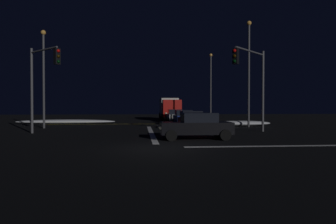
{
  "coord_description": "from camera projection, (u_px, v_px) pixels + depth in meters",
  "views": [
    {
      "loc": [
        -0.8,
        -15.0,
        1.98
      ],
      "look_at": [
        1.55,
        11.83,
        1.46
      ],
      "focal_mm": 33.77,
      "sensor_mm": 36.0,
      "label": 1
    }
  ],
  "objects": [
    {
      "name": "streetlamp_right_far",
      "position": [
        211.0,
        82.0,
        45.46
      ],
      "size": [
        0.44,
        0.44,
        9.52
      ],
      "color": "#424247",
      "rests_on": "ground"
    },
    {
      "name": "streetlamp_left_near",
      "position": [
        44.0,
        72.0,
        27.9
      ],
      "size": [
        0.44,
        0.44,
        8.68
      ],
      "color": "#424247",
      "rests_on": "ground"
    },
    {
      "name": "crosswalk_bar_east",
      "position": [
        324.0,
        145.0,
        15.77
      ],
      "size": [
        14.09,
        0.4,
        0.01
      ],
      "color": "white",
      "rests_on": "ground"
    },
    {
      "name": "stop_line_north",
      "position": [
        151.0,
        133.0,
        23.24
      ],
      "size": [
        0.35,
        14.09,
        0.01
      ],
      "color": "white",
      "rests_on": "ground"
    },
    {
      "name": "box_truck",
      "position": [
        169.0,
        108.0,
        44.77
      ],
      "size": [
        2.68,
        8.28,
        3.08
      ],
      "color": "red",
      "rests_on": "ground"
    },
    {
      "name": "ground",
      "position": [
        157.0,
        148.0,
        15.04
      ],
      "size": [
        120.0,
        120.0,
        0.1
      ],
      "primitive_type": "cube",
      "color": "black"
    },
    {
      "name": "streetlamp_right_near",
      "position": [
        249.0,
        67.0,
        29.52
      ],
      "size": [
        0.44,
        0.44,
        9.93
      ],
      "color": "#424247",
      "rests_on": "ground"
    },
    {
      "name": "sedan_blue",
      "position": [
        184.0,
        118.0,
        32.01
      ],
      "size": [
        2.02,
        4.33,
        1.57
      ],
      "color": "navy",
      "rests_on": "ground"
    },
    {
      "name": "snow_bank_right_curb",
      "position": [
        240.0,
        123.0,
        31.18
      ],
      "size": [
        6.11,
        1.5,
        0.52
      ],
      "color": "white",
      "rests_on": "ground"
    },
    {
      "name": "sedan_silver",
      "position": [
        175.0,
        116.0,
        37.71
      ],
      "size": [
        2.02,
        4.33,
        1.57
      ],
      "color": "#B7B7BC",
      "rests_on": "ground"
    },
    {
      "name": "traffic_signal_ne",
      "position": [
        252.0,
        74.0,
        22.85
      ],
      "size": [
        3.44,
        3.44,
        6.2
      ],
      "color": "#4C4C51",
      "rests_on": "ground"
    },
    {
      "name": "sedan_black_crossing",
      "position": [
        196.0,
        126.0,
        18.76
      ],
      "size": [
        4.33,
        2.02,
        1.57
      ],
      "color": "black",
      "rests_on": "ground"
    },
    {
      "name": "centre_line_ns",
      "position": [
        148.0,
        124.0,
        34.79
      ],
      "size": [
        22.0,
        0.15,
        0.01
      ],
      "color": "yellow",
      "rests_on": "ground"
    },
    {
      "name": "sedan_red",
      "position": [
        191.0,
        120.0,
        25.82
      ],
      "size": [
        2.02,
        4.33,
        1.57
      ],
      "color": "maroon",
      "rests_on": "ground"
    },
    {
      "name": "traffic_signal_nw",
      "position": [
        42.0,
        74.0,
        21.86
      ],
      "size": [
        2.73,
        2.73,
        6.14
      ],
      "color": "#4C4C51",
      "rests_on": "ground"
    },
    {
      "name": "snow_bank_left_curb",
      "position": [
        66.0,
        122.0,
        34.91
      ],
      "size": [
        10.83,
        1.5,
        0.48
      ],
      "color": "white",
      "rests_on": "ground"
    }
  ]
}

